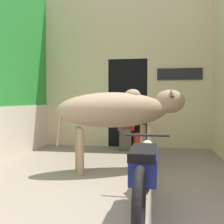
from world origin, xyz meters
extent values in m
plane|color=gray|center=(0.00, 0.00, 0.00)|extent=(30.00, 30.00, 0.00)
cube|color=silver|center=(-2.17, 2.12, 0.55)|extent=(0.03, 4.23, 1.11)
cube|color=beige|center=(0.00, 4.32, 3.14)|extent=(4.36, 0.18, 1.65)
cube|color=beige|center=(-1.31, 4.32, 1.16)|extent=(1.74, 0.18, 2.31)
cube|color=beige|center=(1.38, 4.32, 1.16)|extent=(1.60, 0.18, 2.31)
cube|color=black|center=(0.07, 4.68, 1.16)|extent=(1.03, 0.90, 2.31)
cube|color=black|center=(1.39, 4.21, 1.90)|extent=(1.12, 0.03, 0.29)
ellipsoid|color=tan|center=(0.06, 1.89, 1.07)|extent=(2.06, 1.35, 0.62)
ellipsoid|color=tan|center=(0.38, 2.02, 1.32)|extent=(0.37, 0.35, 0.23)
cylinder|color=tan|center=(0.89, 2.23, 1.12)|extent=(0.49, 0.43, 0.41)
ellipsoid|color=tan|center=(1.04, 2.29, 1.22)|extent=(0.68, 0.57, 0.43)
cylinder|color=tan|center=(-0.80, 1.53, 0.83)|extent=(0.15, 0.09, 0.69)
cylinder|color=tan|center=(0.55, 2.28, 0.39)|extent=(0.11, 0.11, 0.77)
cylinder|color=tan|center=(0.69, 1.96, 0.39)|extent=(0.11, 0.11, 0.77)
cylinder|color=tan|center=(-0.57, 1.82, 0.39)|extent=(0.11, 0.11, 0.77)
cylinder|color=tan|center=(-0.43, 1.49, 0.39)|extent=(0.11, 0.11, 0.77)
cone|color=#473D33|center=(0.94, 2.42, 1.38)|extent=(0.12, 0.15, 0.19)
cone|color=#473D33|center=(1.06, 2.14, 1.38)|extent=(0.12, 0.15, 0.19)
torus|color=black|center=(0.63, -0.45, 0.34)|extent=(0.10, 0.69, 0.69)
torus|color=black|center=(0.67, 0.99, 0.34)|extent=(0.10, 0.69, 0.69)
cube|color=navy|center=(0.65, 0.27, 0.53)|extent=(0.30, 0.80, 0.28)
cube|color=black|center=(0.65, 0.06, 0.71)|extent=(0.28, 0.64, 0.09)
cylinder|color=black|center=(0.67, 0.83, 0.78)|extent=(0.58, 0.05, 0.03)
sphere|color=silver|center=(0.67, 0.93, 0.62)|extent=(0.15, 0.15, 0.15)
cube|color=brown|center=(0.08, 3.68, 0.22)|extent=(0.29, 0.14, 0.43)
cube|color=brown|center=(0.08, 3.77, 0.48)|extent=(0.29, 0.32, 0.11)
cube|color=maroon|center=(0.08, 3.84, 0.73)|extent=(0.41, 0.20, 0.49)
sphere|color=tan|center=(0.08, 3.84, 1.08)|extent=(0.20, 0.20, 0.20)
cylinder|color=red|center=(0.35, 3.78, 0.20)|extent=(0.20, 0.20, 0.40)
cylinder|color=red|center=(0.35, 3.78, 0.41)|extent=(0.29, 0.29, 0.04)
camera|label=1|loc=(0.75, -2.63, 1.25)|focal=42.00mm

